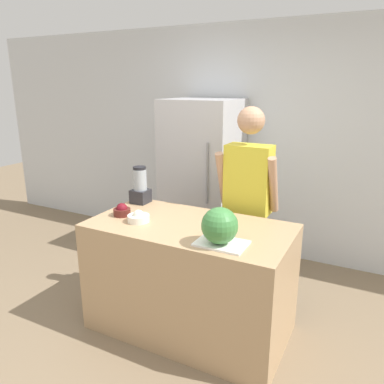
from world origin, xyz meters
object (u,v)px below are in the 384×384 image
(watermelon, at_px, (220,226))
(blender, at_px, (140,187))
(bowl_cream, at_px, (138,217))
(person, at_px, (247,205))
(refrigerator, at_px, (202,180))
(bowl_cherries, at_px, (122,211))

(watermelon, relative_size, blender, 0.74)
(watermelon, xyz_separation_m, bowl_cream, (-0.74, 0.12, -0.10))
(watermelon, xyz_separation_m, blender, (-1.01, 0.53, 0.01))
(person, relative_size, watermelon, 7.15)
(refrigerator, relative_size, blender, 5.39)
(person, relative_size, blender, 5.32)
(watermelon, distance_m, bowl_cherries, 0.96)
(bowl_cream, bearing_deg, blender, 122.80)
(person, bearing_deg, blender, -159.65)
(person, xyz_separation_m, blender, (-0.90, -0.33, 0.13))
(refrigerator, height_order, bowl_cream, refrigerator)
(bowl_cream, bearing_deg, bowl_cherries, 164.53)
(bowl_cherries, distance_m, bowl_cream, 0.21)
(watermelon, bearing_deg, bowl_cream, 170.93)
(bowl_cream, height_order, blender, blender)
(refrigerator, xyz_separation_m, person, (0.78, -0.70, 0.03))
(refrigerator, xyz_separation_m, blender, (-0.12, -1.04, 0.16))
(refrigerator, distance_m, watermelon, 1.81)
(watermelon, height_order, blender, blender)
(person, relative_size, bowl_cherries, 12.66)
(person, bearing_deg, bowl_cherries, -140.40)
(bowl_cherries, xyz_separation_m, blender, (-0.06, 0.36, 0.11))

